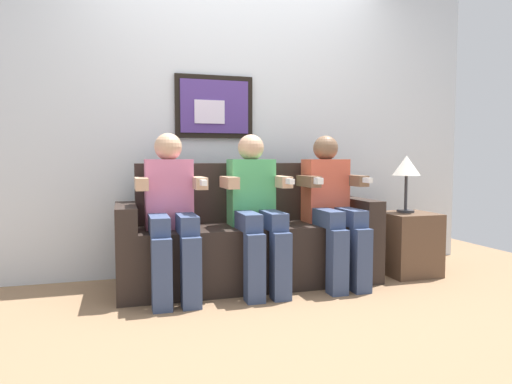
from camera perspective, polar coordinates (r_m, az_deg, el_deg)
name	(u,v)px	position (r m, az deg, el deg)	size (l,w,h in m)	color
ground_plane	(262,295)	(3.21, 0.79, -12.77)	(5.61, 5.61, 0.00)	#8C6B4C
back_wall_assembly	(234,114)	(3.82, -2.74, 9.68)	(4.31, 0.10, 2.60)	silver
couch	(249,242)	(3.44, -0.84, -6.26)	(1.91, 0.58, 0.90)	#2D231E
person_on_left	(171,208)	(3.12, -10.56, -1.95)	(0.46, 0.56, 1.11)	pink
person_in_middle	(256,205)	(3.24, -0.04, -1.66)	(0.46, 0.56, 1.11)	#4CB266
person_on_right	(332,203)	(3.45, 9.45, -1.34)	(0.46, 0.56, 1.11)	#D8593F
side_table_right	(408,244)	(3.91, 18.45, -6.12)	(0.40, 0.40, 0.50)	brown
table_lamp	(406,168)	(3.88, 18.25, 2.84)	(0.22, 0.22, 0.46)	#333338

